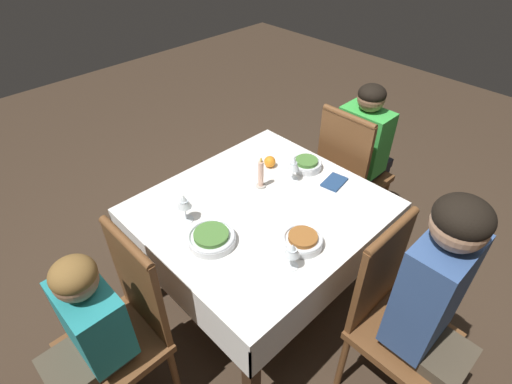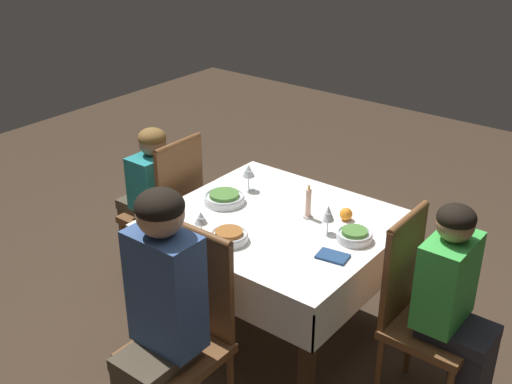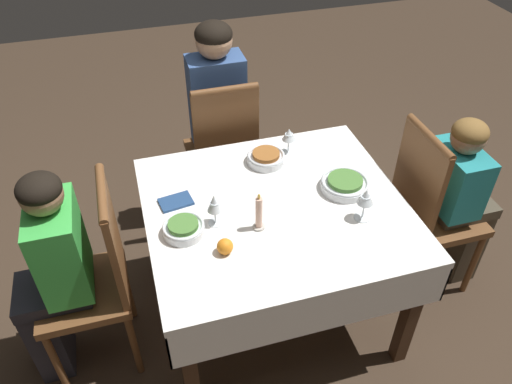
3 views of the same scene
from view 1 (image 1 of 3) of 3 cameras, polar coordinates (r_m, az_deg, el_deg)
name	(u,v)px [view 1 (image 1 of 3)]	position (r m, az deg, el deg)	size (l,w,h in m)	color
ground_plane	(260,295)	(2.52, 0.61, -14.52)	(8.00, 8.00, 0.00)	#3D2D21
dining_table	(261,220)	(2.05, 0.72, -3.99)	(1.12, 1.02, 0.72)	white
chair_north	(393,314)	(1.90, 18.94, -16.12)	(0.38, 0.39, 0.98)	brown
chair_east	(124,325)	(1.86, -18.29, -17.60)	(0.39, 0.38, 0.98)	brown
chair_west	(349,171)	(2.61, 13.16, 2.89)	(0.39, 0.38, 0.98)	brown
person_adult_denim	(436,313)	(1.75, 24.37, -15.42)	(0.30, 0.34, 1.23)	#4C4233
person_child_teal	(85,348)	(1.82, -23.19, -19.82)	(0.33, 0.30, 1.00)	#4C4233
person_child_green	(365,153)	(2.70, 15.33, 5.36)	(0.33, 0.30, 1.08)	#282833
bowl_north	(303,240)	(1.79, 6.68, -6.84)	(0.18, 0.18, 0.06)	silver
wine_glass_north	(292,251)	(1.65, 5.21, -8.35)	(0.07, 0.07, 0.13)	white
bowl_east	(211,238)	(1.80, -6.38, -6.51)	(0.22, 0.22, 0.06)	silver
wine_glass_east	(184,202)	(1.87, -10.26, -1.45)	(0.07, 0.07, 0.15)	white
bowl_west	(306,164)	(2.25, 7.20, 4.01)	(0.17, 0.17, 0.06)	silver
wine_glass_west	(294,164)	(2.11, 5.41, 4.01)	(0.06, 0.06, 0.15)	white
candle_centerpiece	(261,176)	(2.07, 0.70, 2.36)	(0.05, 0.05, 0.18)	beige
orange_fruit	(270,162)	(2.24, 1.98, 4.35)	(0.06, 0.06, 0.06)	orange
napkin_red_folded	(334,182)	(2.17, 11.12, 1.41)	(0.15, 0.12, 0.01)	navy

